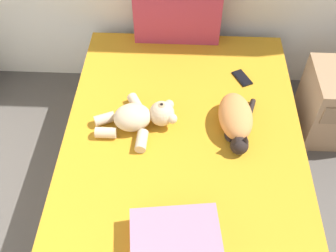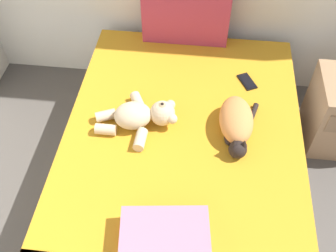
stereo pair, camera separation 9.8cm
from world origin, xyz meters
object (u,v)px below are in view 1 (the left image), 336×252
at_px(teddy_bear, 141,117).
at_px(throw_pillow, 175,239).
at_px(cell_phone, 242,78).
at_px(cat, 236,119).
at_px(patterned_cushion, 177,12).
at_px(bed, 182,168).

distance_m(teddy_bear, throw_pillow, 0.75).
bearing_deg(cell_phone, cat, -100.41).
distance_m(patterned_cushion, cell_phone, 0.62).
relative_size(patterned_cushion, teddy_bear, 1.21).
bearing_deg(patterned_cushion, bed, -86.05).
height_order(bed, teddy_bear, teddy_bear).
bearing_deg(throw_pillow, cat, 66.25).
xyz_separation_m(patterned_cushion, cell_phone, (0.43, -0.39, -0.21)).
bearing_deg(teddy_bear, cell_phone, 34.29).
bearing_deg(teddy_bear, bed, -26.41).
relative_size(bed, patterned_cushion, 3.47).
height_order(cell_phone, throw_pillow, throw_pillow).
relative_size(bed, throw_pillow, 5.08).
bearing_deg(bed, cell_phone, 55.61).
relative_size(cell_phone, throw_pillow, 0.41).
xyz_separation_m(bed, teddy_bear, (-0.24, 0.12, 0.32)).
bearing_deg(cell_phone, throw_pillow, -109.11).
xyz_separation_m(cell_phone, throw_pillow, (-0.39, -1.13, 0.05)).
distance_m(teddy_bear, cell_phone, 0.74).
distance_m(cat, cell_phone, 0.43).
distance_m(patterned_cushion, throw_pillow, 1.54).
height_order(teddy_bear, cell_phone, teddy_bear).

